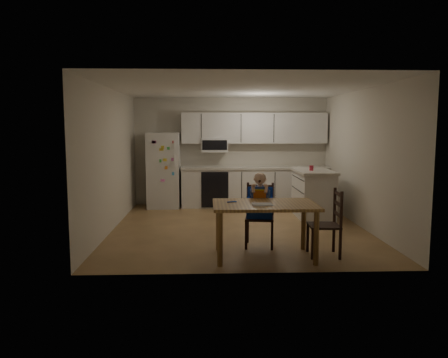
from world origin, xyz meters
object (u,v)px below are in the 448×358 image
Objects in this scene: kitchen_island at (313,194)px; red_cup at (311,168)px; chair_booster at (260,202)px; dining_table at (265,211)px; chair_side at (331,219)px; refrigerator at (164,170)px.

kitchen_island is 13.06× the size of red_cup.
dining_table is at bearing -81.79° from chair_booster.
red_cup is at bearing -123.39° from kitchen_island.
chair_side reaches higher than dining_table.
kitchen_island is 0.91× the size of dining_table.
dining_table is at bearing -116.20° from red_cup.
kitchen_island is 2.46m from chair_booster.
chair_booster is (-1.33, -2.06, 0.20)m from kitchen_island.
kitchen_island reaches higher than dining_table.
chair_booster is at bearing -62.01° from refrigerator.
dining_table is (-1.26, -2.57, -0.35)m from red_cup.
red_cup is 2.59m from chair_side.
refrigerator reaches higher than chair_booster.
dining_table is 0.95m from chair_side.
chair_booster reaches higher than kitchen_island.
refrigerator is 4.80m from chair_side.
kitchen_island is 1.38× the size of chair_side.
red_cup is at bearing 66.12° from chair_booster.
red_cup is 0.07× the size of dining_table.
chair_booster is at bearing -118.35° from chair_side.
red_cup is 0.11× the size of chair_side.
refrigerator is at bearing 157.23° from kitchen_island.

